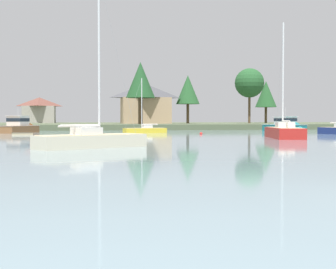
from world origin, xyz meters
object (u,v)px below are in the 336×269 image
object	(u,v)px
cruiser_teal	(287,128)
cruiser_wood	(21,129)
sailboat_yellow	(145,132)
sailboat_cream	(91,144)
sailboat_red	(284,135)
mooring_buoy_red	(201,134)
dinghy_sand	(22,134)

from	to	relation	value
cruiser_teal	cruiser_wood	bearing A→B (deg)	179.98
sailboat_yellow	cruiser_teal	distance (m)	25.58
sailboat_cream	sailboat_red	bearing A→B (deg)	34.51
cruiser_wood	sailboat_cream	bearing A→B (deg)	-76.96
cruiser_wood	mooring_buoy_red	distance (m)	28.37
cruiser_teal	mooring_buoy_red	xyz separation A→B (m)	(-18.38, -12.51, -0.52)
cruiser_wood	sailboat_red	distance (m)	41.29
sailboat_yellow	dinghy_sand	distance (m)	18.47
sailboat_yellow	dinghy_sand	xyz separation A→B (m)	(-17.27, -6.54, -0.08)
sailboat_yellow	sailboat_red	bearing A→B (deg)	-60.39
cruiser_teal	sailboat_red	xyz separation A→B (m)	(-12.52, -26.91, -0.29)
sailboat_cream	sailboat_yellow	distance (m)	38.15
cruiser_teal	dinghy_sand	xyz separation A→B (m)	(-42.41, -11.25, -0.46)
mooring_buoy_red	cruiser_wood	bearing A→B (deg)	153.80
sailboat_red	mooring_buoy_red	size ratio (longest dim) A/B	29.80
dinghy_sand	mooring_buoy_red	xyz separation A→B (m)	(24.03, -1.26, -0.06)
cruiser_teal	dinghy_sand	world-z (taller)	cruiser_teal
sailboat_cream	cruiser_wood	distance (m)	42.90
cruiser_teal	mooring_buoy_red	world-z (taller)	cruiser_teal
sailboat_cream	cruiser_wood	world-z (taller)	sailboat_cream
sailboat_yellow	sailboat_red	world-z (taller)	sailboat_red
cruiser_wood	mooring_buoy_red	xyz separation A→B (m)	(25.45, -12.52, -0.50)
cruiser_teal	sailboat_yellow	bearing A→B (deg)	-169.39
sailboat_cream	mooring_buoy_red	size ratio (longest dim) A/B	29.18
cruiser_teal	dinghy_sand	distance (m)	43.88
sailboat_yellow	mooring_buoy_red	bearing A→B (deg)	-49.09
cruiser_wood	cruiser_teal	xyz separation A→B (m)	(43.83, -0.01, 0.01)
sailboat_cream	dinghy_sand	distance (m)	31.63
sailboat_yellow	sailboat_red	distance (m)	25.54
sailboat_cream	dinghy_sand	bearing A→B (deg)	105.14
sailboat_cream	sailboat_red	world-z (taller)	sailboat_red
sailboat_cream	cruiser_teal	bearing A→B (deg)	50.74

